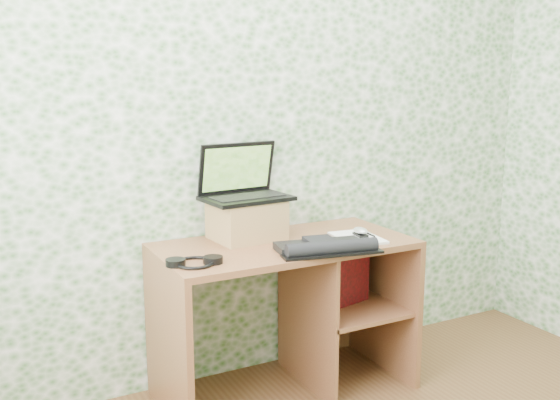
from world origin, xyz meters
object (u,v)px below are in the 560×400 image
desk (296,292)px  laptop (243,186)px  notepad (358,238)px  riser (247,220)px  keyboard (325,247)px

desk → laptop: bearing=142.6°
desk → notepad: (0.26, -0.14, 0.28)m
desk → riser: size_ratio=3.81×
riser → notepad: size_ratio=1.16×
desk → keyboard: size_ratio=2.59×
desk → laptop: size_ratio=2.84×
desk → riser: riser is taller
riser → laptop: 0.16m
notepad → keyboard: bearing=-149.5°
riser → keyboard: riser is taller
riser → keyboard: 0.43m
desk → notepad: size_ratio=4.43×
riser → keyboard: bearing=-59.8°
riser → laptop: laptop is taller
laptop → keyboard: size_ratio=0.91×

